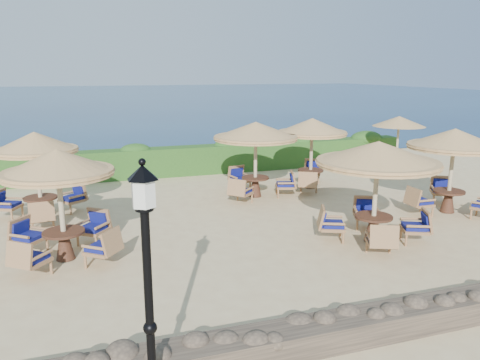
% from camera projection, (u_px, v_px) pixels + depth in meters
% --- Properties ---
extents(ground, '(120.00, 120.00, 0.00)m').
position_uv_depth(ground, '(283.00, 221.00, 13.95)').
color(ground, '#D6BD88').
rests_on(ground, ground).
extents(sea, '(160.00, 160.00, 0.00)m').
position_uv_depth(sea, '(117.00, 97.00, 78.62)').
color(sea, '#0B2549').
rests_on(sea, ground).
extents(hedge, '(18.00, 0.90, 1.20)m').
position_uv_depth(hedge, '(217.00, 159.00, 20.46)').
color(hedge, '#204817').
rests_on(hedge, ground).
extents(stone_wall, '(15.00, 0.65, 0.44)m').
position_uv_depth(stone_wall, '(424.00, 314.00, 8.17)').
color(stone_wall, brown).
rests_on(stone_wall, ground).
extents(lamp_post, '(0.44, 0.44, 3.31)m').
position_uv_depth(lamp_post, '(149.00, 302.00, 5.84)').
color(lamp_post, black).
rests_on(lamp_post, ground).
extents(extra_parasol, '(2.30, 2.30, 2.41)m').
position_uv_depth(extra_parasol, '(399.00, 121.00, 20.65)').
color(extra_parasol, '#C1AF88').
rests_on(extra_parasol, ground).
extents(cafe_set_0, '(2.63, 2.63, 2.65)m').
position_uv_depth(cafe_set_0, '(60.00, 188.00, 10.71)').
color(cafe_set_0, '#C1AF88').
rests_on(cafe_set_0, ground).
extents(cafe_set_1, '(3.13, 3.13, 2.65)m').
position_uv_depth(cafe_set_1, '(377.00, 171.00, 11.83)').
color(cafe_set_1, '#C1AF88').
rests_on(cafe_set_1, ground).
extents(cafe_set_2, '(2.80, 2.80, 2.65)m').
position_uv_depth(cafe_set_2, '(453.00, 153.00, 14.36)').
color(cafe_set_2, '#C1AF88').
rests_on(cafe_set_2, ground).
extents(cafe_set_3, '(2.76, 2.63, 2.65)m').
position_uv_depth(cafe_set_3, '(37.00, 161.00, 13.64)').
color(cafe_set_3, '#C1AF88').
rests_on(cafe_set_3, ground).
extents(cafe_set_4, '(2.94, 2.94, 2.65)m').
position_uv_depth(cafe_set_4, '(256.00, 142.00, 16.19)').
color(cafe_set_4, '#C1AF88').
rests_on(cafe_set_4, ground).
extents(cafe_set_5, '(2.61, 2.76, 2.65)m').
position_uv_depth(cafe_set_5, '(312.00, 136.00, 17.41)').
color(cafe_set_5, '#C1AF88').
rests_on(cafe_set_5, ground).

